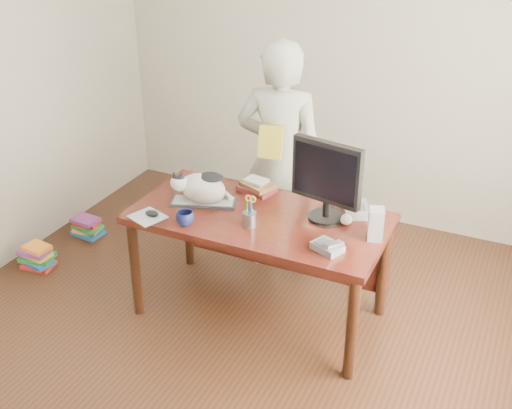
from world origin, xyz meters
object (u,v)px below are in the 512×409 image
object	(u,v)px
keyboard	(203,202)
phone	(328,247)
cat	(201,187)
book_stack	(257,187)
monitor	(327,177)
book_pile_b	(87,227)
person	(280,159)
desk	(264,230)
book_pile_a	(37,257)
calculator	(356,209)
mouse	(152,213)
speaker	(376,224)
pen_cup	(250,218)
baseball	(346,219)
coffee_mug	(185,218)

from	to	relation	value
keyboard	phone	xyz separation A→B (m)	(0.92, -0.20, 0.01)
cat	book_stack	xyz separation A→B (m)	(0.25, 0.31, -0.08)
monitor	book_pile_b	world-z (taller)	monitor
person	monitor	bearing A→B (deg)	127.54
desk	book_pile_a	world-z (taller)	desk
cat	calculator	size ratio (longest dim) A/B	1.59
keyboard	mouse	size ratio (longest dim) A/B	4.21
phone	keyboard	bearing A→B (deg)	-169.18
speaker	book_stack	world-z (taller)	speaker
mouse	phone	size ratio (longest dim) A/B	0.52
calculator	person	size ratio (longest dim) A/B	0.14
book_pile_a	person	bearing A→B (deg)	27.21
calculator	book_pile_b	distance (m)	2.37
mouse	book_pile_b	xyz separation A→B (m)	(-1.12, 0.65, -0.70)
pen_cup	book_pile_a	size ratio (longest dim) A/B	0.79
desk	mouse	xyz separation A→B (m)	(-0.60, -0.38, 0.17)
mouse	person	xyz separation A→B (m)	(0.47, 0.93, 0.09)
pen_cup	desk	bearing A→B (deg)	90.92
speaker	person	xyz separation A→B (m)	(-0.86, 0.60, 0.01)
pen_cup	baseball	bearing A→B (deg)	26.82
mouse	book_stack	size ratio (longest dim) A/B	0.40
keyboard	person	xyz separation A→B (m)	(0.26, 0.64, 0.10)
keyboard	person	world-z (taller)	person
keyboard	book_stack	world-z (taller)	book_stack
desk	mouse	distance (m)	0.73
speaker	pen_cup	bearing A→B (deg)	176.88
book_stack	calculator	bearing A→B (deg)	16.46
desk	book_pile_a	distance (m)	1.85
phone	book_stack	world-z (taller)	book_stack
desk	monitor	size ratio (longest dim) A/B	3.10
baseball	phone	bearing A→B (deg)	-90.13
keyboard	baseball	world-z (taller)	baseball
keyboard	coffee_mug	xyz separation A→B (m)	(0.03, -0.29, 0.03)
cat	book_pile_a	distance (m)	1.57
speaker	phone	bearing A→B (deg)	-146.83
monitor	baseball	xyz separation A→B (m)	(0.14, -0.00, -0.26)
person	book_pile_a	xyz separation A→B (m)	(-1.62, -0.83, -0.77)
baseball	book_pile_a	world-z (taller)	baseball
pen_cup	person	size ratio (longest dim) A/B	0.12
book_stack	person	distance (m)	0.34
calculator	person	bearing A→B (deg)	128.79
cat	coffee_mug	distance (m)	0.30
speaker	book_stack	size ratio (longest dim) A/B	0.73
cat	monitor	xyz separation A→B (m)	(0.79, 0.14, 0.17)
pen_cup	coffee_mug	distance (m)	0.40
baseball	mouse	bearing A→B (deg)	-159.89
mouse	phone	distance (m)	1.13
monitor	book_stack	size ratio (longest dim) A/B	1.94
phone	baseball	distance (m)	0.33
mouse	book_pile_b	bearing A→B (deg)	170.15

